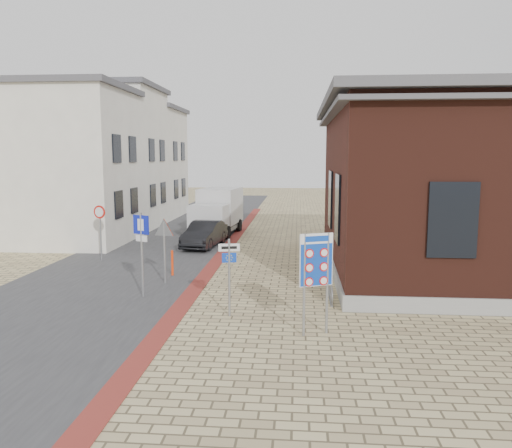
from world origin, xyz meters
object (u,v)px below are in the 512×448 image
(sedan, at_px, (205,234))
(essen_sign, at_px, (229,266))
(border_sign, at_px, (316,262))
(box_truck, at_px, (218,211))
(parking_sign, at_px, (141,239))
(bollard, at_px, (172,263))

(sedan, relative_size, essen_sign, 1.75)
(sedan, height_order, border_sign, border_sign)
(box_truck, relative_size, parking_sign, 1.90)
(essen_sign, xyz_separation_m, parking_sign, (-3.11, 1.70, 0.45))
(essen_sign, bearing_deg, sedan, 91.32)
(border_sign, xyz_separation_m, parking_sign, (-5.55, 3.02, 0.02))
(parking_sign, bearing_deg, bollard, 108.91)
(bollard, bearing_deg, essen_sign, -58.44)
(box_truck, distance_m, bollard, 10.50)
(sedan, height_order, essen_sign, essen_sign)
(parking_sign, distance_m, bollard, 3.33)
(box_truck, xyz_separation_m, bollard, (-0.09, -10.46, -0.90))
(box_truck, bearing_deg, sedan, -84.68)
(sedan, relative_size, bollard, 3.95)
(sedan, distance_m, bollard, 6.34)
(box_truck, height_order, parking_sign, parking_sign)
(sedan, height_order, bollard, sedan)
(sedan, xyz_separation_m, essen_sign, (2.81, -11.03, 0.84))
(box_truck, distance_m, essen_sign, 15.42)
(border_sign, relative_size, bollard, 2.66)
(sedan, bearing_deg, box_truck, 97.09)
(box_truck, bearing_deg, bollard, -84.96)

